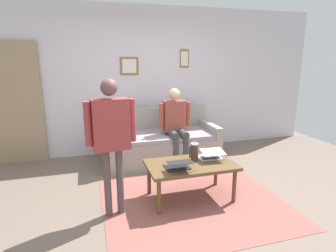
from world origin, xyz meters
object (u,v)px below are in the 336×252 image
Objects in this scene: couch at (159,143)px; coffee_table at (191,167)px; laptop_left at (178,165)px; french_press at (194,152)px; person_standing at (111,131)px; interior_door at (16,104)px; person_seated at (176,122)px; laptop_center at (211,156)px.

coffee_table is (-0.02, 1.50, 0.12)m from couch.
coffee_table is 0.26m from laptop_left.
person_standing is at bearing 10.16° from french_press.
coffee_table is 3.24× the size of laptop_left.
person_standing is (-1.36, 2.15, -0.02)m from interior_door.
interior_door reaches higher than couch.
interior_door reaches higher than coffee_table.
couch is 1.26× the size of person_standing.
couch is at bearing -85.87° from french_press.
person_standing is (1.06, 0.19, 0.41)m from french_press.
coffee_table is 1.32m from person_seated.
laptop_center reaches higher than coffee_table.
person_seated reaches higher than coffee_table.
interior_door is 3.15m from french_press.
french_press is (0.23, -0.01, 0.07)m from laptop_center.
laptop_center is (-0.31, -0.08, 0.10)m from coffee_table.
interior_door reaches higher than french_press.
couch is 0.53m from person_seated.
laptop_left is at bearing 134.46° from interior_door.
interior_door is 6.22× the size of laptop_center.
couch is 1.47m from laptop_center.
french_press is at bearing -133.92° from coffee_table.
laptop_center is at bearing -158.91° from laptop_left.
laptop_center is (-0.33, 1.42, 0.22)m from couch.
person_standing is (0.95, 1.60, 0.70)m from couch.
coffee_table is 0.21m from french_press.
person_standing reaches higher than laptop_left.
french_press is at bearing 140.92° from interior_door.
interior_door is at bearing -45.54° from laptop_left.
laptop_center is 1.21m from person_seated.
french_press is (-0.29, -0.21, 0.07)m from laptop_left.
couch reaches higher than coffee_table.
coffee_table is 3.36× the size of laptop_center.
coffee_table is at bearing 80.64° from person_seated.
french_press is at bearing 83.78° from person_seated.
coffee_table is 0.33m from laptop_center.
french_press is 1.15m from person_standing.
interior_door is 1.60× the size of person_seated.
french_press is (-0.10, 1.41, 0.29)m from couch.
couch is at bearing -96.64° from laptop_left.
person_seated is at bearing -106.78° from laptop_left.
laptop_center reaches higher than laptop_left.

